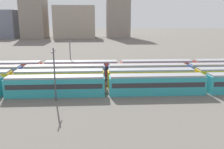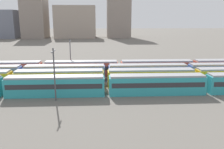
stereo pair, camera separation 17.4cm
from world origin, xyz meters
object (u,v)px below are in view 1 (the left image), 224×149
Objects in this scene: train_track_0 at (206,83)px; train_track_1 at (106,78)px; catenary_pole_0 at (55,72)px; train_track_3 at (119,68)px; train_track_2 at (188,72)px; catenary_pole_1 at (70,54)px.

train_track_0 is 1.51× the size of train_track_1.
train_track_1 is at bearing 42.03° from catenary_pole_0.
train_track_1 and train_track_3 have the same top height.
train_track_0 is at bearing -91.83° from train_track_2.
catenary_pole_1 is (0.18, 21.54, -0.17)m from catenary_pole_0.
train_track_1 is at bearing 164.66° from train_track_0.
train_track_3 is at bearing 70.37° from train_track_1.
catenary_pole_1 reaches higher than train_track_2.
catenary_pole_0 is (-8.92, -8.04, 3.25)m from train_track_1.
train_track_0 is 1.00× the size of train_track_2.
train_track_3 is 13.19m from catenary_pole_1.
train_track_1 is 16.38m from catenary_pole_1.
train_track_1 is 8.08× the size of catenary_pole_0.
catenary_pole_1 is (-8.74, 13.50, 3.08)m from train_track_1.
train_track_0 is 1.51× the size of train_track_3.
catenary_pole_0 reaches higher than train_track_3.
train_track_0 is 33.56m from catenary_pole_1.
catenary_pole_1 is at bearing 145.97° from train_track_0.
catenary_pole_1 reaches higher than train_track_3.
catenary_pole_1 reaches higher than train_track_0.
train_track_3 is at bearing 134.35° from train_track_0.
train_track_0 and train_track_3 have the same top height.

